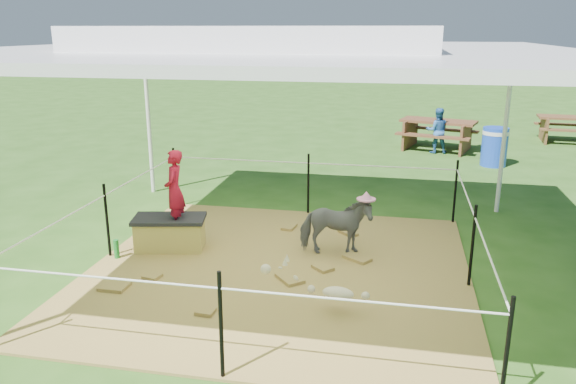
% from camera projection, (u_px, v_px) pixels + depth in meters
% --- Properties ---
extents(ground, '(90.00, 90.00, 0.00)m').
position_uv_depth(ground, '(279.00, 271.00, 6.91)').
color(ground, '#2D5919').
rests_on(ground, ground).
extents(hay_patch, '(4.60, 4.60, 0.03)m').
position_uv_depth(hay_patch, '(278.00, 270.00, 6.91)').
color(hay_patch, brown).
rests_on(hay_patch, ground).
extents(canopy_tent, '(6.30, 6.30, 2.90)m').
position_uv_depth(canopy_tent, '(277.00, 46.00, 6.16)').
color(canopy_tent, silver).
rests_on(canopy_tent, ground).
extents(rope_fence, '(4.54, 4.54, 1.00)m').
position_uv_depth(rope_fence, '(278.00, 222.00, 6.73)').
color(rope_fence, black).
rests_on(rope_fence, ground).
extents(straw_bale, '(0.95, 0.61, 0.39)m').
position_uv_depth(straw_bale, '(170.00, 234.00, 7.52)').
color(straw_bale, '#B59C42').
rests_on(straw_bale, hay_patch).
extents(dark_cloth, '(1.02, 0.67, 0.05)m').
position_uv_depth(dark_cloth, '(169.00, 219.00, 7.45)').
color(dark_cloth, black).
rests_on(dark_cloth, straw_bale).
extents(woman, '(0.33, 0.43, 1.06)m').
position_uv_depth(woman, '(174.00, 183.00, 7.29)').
color(woman, maroon).
rests_on(woman, straw_bale).
extents(green_bottle, '(0.08, 0.08, 0.25)m').
position_uv_depth(green_bottle, '(116.00, 249.00, 7.22)').
color(green_bottle, '#1A7527').
rests_on(green_bottle, hay_patch).
extents(pony, '(0.97, 0.55, 0.78)m').
position_uv_depth(pony, '(335.00, 226.00, 7.25)').
color(pony, '#504F55').
rests_on(pony, hay_patch).
extents(pink_hat, '(0.24, 0.24, 0.11)m').
position_uv_depth(pink_hat, '(336.00, 193.00, 7.13)').
color(pink_hat, pink).
rests_on(pink_hat, pony).
extents(foal, '(0.95, 0.59, 0.50)m').
position_uv_depth(foal, '(338.00, 291.00, 5.78)').
color(foal, beige).
rests_on(foal, hay_patch).
extents(trash_barrel, '(0.70, 0.70, 0.84)m').
position_uv_depth(trash_barrel, '(494.00, 147.00, 12.13)').
color(trash_barrel, blue).
rests_on(trash_barrel, ground).
extents(picnic_table_near, '(2.05, 1.72, 0.73)m').
position_uv_depth(picnic_table_near, '(437.00, 135.00, 13.77)').
color(picnic_table_near, brown).
rests_on(picnic_table_near, ground).
extents(picnic_table_far, '(1.72, 1.30, 0.68)m').
position_uv_depth(picnic_table_far, '(570.00, 129.00, 14.67)').
color(picnic_table_far, '#55351D').
rests_on(picnic_table_far, ground).
extents(distant_person, '(0.55, 0.45, 1.08)m').
position_uv_depth(distant_person, '(437.00, 131.00, 13.35)').
color(distant_person, '#2E65AC').
rests_on(distant_person, ground).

